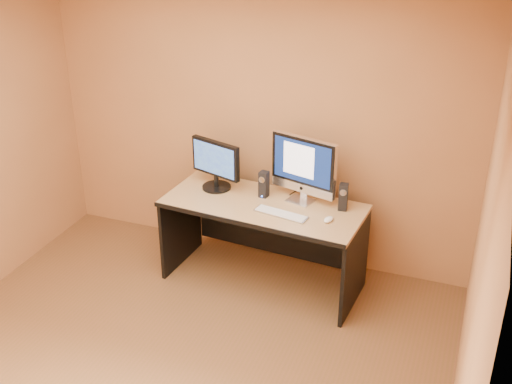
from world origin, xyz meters
The scene contains 12 objects.
floor centered at (0.00, 0.00, 0.00)m, with size 4.00×4.00×0.00m, color brown.
walls centered at (0.00, 0.00, 1.30)m, with size 4.00×4.00×2.60m, color #A97144, non-canonical shape.
ceiling centered at (0.00, 0.00, 2.60)m, with size 4.00×4.00×0.00m, color white.
desk centered at (0.25, 1.46, 0.40)m, with size 1.72×0.75×0.79m, color tan, non-canonical shape.
imac centered at (0.53, 1.62, 1.09)m, with size 0.61×0.23×0.59m, color silver, non-canonical shape.
second_monitor centered at (-0.25, 1.60, 1.02)m, with size 0.52×0.26×0.45m, color black, non-canonical shape.
speaker_left centered at (0.20, 1.59, 0.91)m, with size 0.07×0.08×0.24m, color black, non-canonical shape.
speaker_right centered at (0.91, 1.59, 0.91)m, with size 0.07×0.08×0.24m, color black, non-canonical shape.
keyboard centered at (0.45, 1.32, 0.80)m, with size 0.46×0.12×0.02m, color #B0B0B5.
mouse centered at (0.85, 1.35, 0.81)m, with size 0.06×0.11×0.04m, color white.
cable_a centered at (0.50, 1.74, 0.80)m, with size 0.01×0.01×0.24m, color black.
cable_b centered at (0.44, 1.78, 0.80)m, with size 0.01×0.01×0.19m, color black.
Camera 1 is at (1.90, -3.13, 3.31)m, focal length 45.00 mm.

